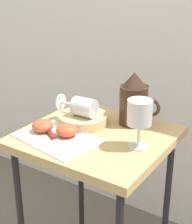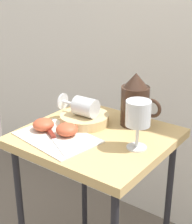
% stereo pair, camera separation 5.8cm
% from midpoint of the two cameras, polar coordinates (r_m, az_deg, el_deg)
% --- Properties ---
extents(curtain_drape, '(2.40, 0.03, 2.09)m').
position_cam_midpoint_polar(curtain_drape, '(1.57, 10.27, 16.07)').
color(curtain_drape, silver).
rests_on(curtain_drape, ground_plane).
extents(table, '(0.49, 0.46, 0.68)m').
position_cam_midpoint_polar(table, '(1.24, -1.34, -6.76)').
color(table, tan).
rests_on(table, ground_plane).
extents(linen_napkin, '(0.30, 0.23, 0.00)m').
position_cam_midpoint_polar(linen_napkin, '(1.18, -7.65, -4.25)').
color(linen_napkin, silver).
rests_on(linen_napkin, table).
extents(basket_tray, '(0.18, 0.18, 0.03)m').
position_cam_midpoint_polar(basket_tray, '(1.28, -3.38, -1.18)').
color(basket_tray, tan).
rests_on(basket_tray, table).
extents(pitcher, '(0.15, 0.10, 0.19)m').
position_cam_midpoint_polar(pitcher, '(1.26, 4.81, 1.35)').
color(pitcher, '#382319').
rests_on(pitcher, table).
extents(wine_glass_upright, '(0.08, 0.08, 0.16)m').
position_cam_midpoint_polar(wine_glass_upright, '(1.08, 5.52, -0.50)').
color(wine_glass_upright, silver).
rests_on(wine_glass_upright, table).
extents(wine_glass_tipped_near, '(0.15, 0.07, 0.07)m').
position_cam_midpoint_polar(wine_glass_tipped_near, '(1.25, -3.44, 0.81)').
color(wine_glass_tipped_near, silver).
rests_on(wine_glass_tipped_near, basket_tray).
extents(apple_half_left, '(0.07, 0.07, 0.04)m').
position_cam_midpoint_polar(apple_half_left, '(1.22, -9.93, -2.20)').
color(apple_half_left, '#C15133').
rests_on(apple_half_left, linen_napkin).
extents(apple_half_right, '(0.07, 0.07, 0.04)m').
position_cam_midpoint_polar(apple_half_right, '(1.18, -6.09, -2.94)').
color(apple_half_right, '#C15133').
rests_on(apple_half_right, linen_napkin).
extents(knife, '(0.19, 0.12, 0.01)m').
position_cam_midpoint_polar(knife, '(1.17, -8.30, -4.09)').
color(knife, silver).
rests_on(knife, linen_napkin).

